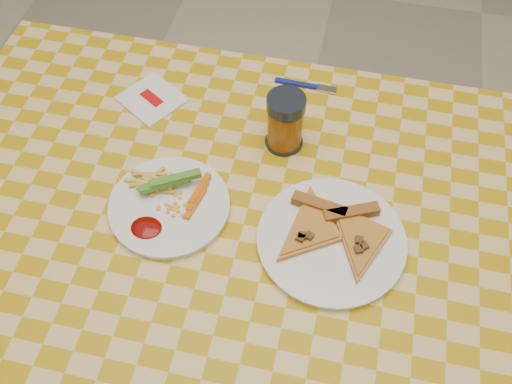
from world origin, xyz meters
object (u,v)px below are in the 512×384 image
Objects in this scene: plate_left at (170,207)px; drink_glass at (285,122)px; plate_right at (331,241)px; table at (244,245)px.

plate_left is 1.77× the size of drink_glass.
plate_left is 0.30m from plate_right.
plate_left is 0.84× the size of plate_right.
plate_left is 0.27m from drink_glass.
table is at bearing 178.48° from plate_right.
drink_glass is (0.17, 0.20, 0.05)m from plate_left.
plate_right is at bearing -59.33° from drink_glass.
drink_glass is (0.03, 0.20, 0.13)m from table.
drink_glass reaches higher than table.
plate_left is at bearing 178.41° from plate_right.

